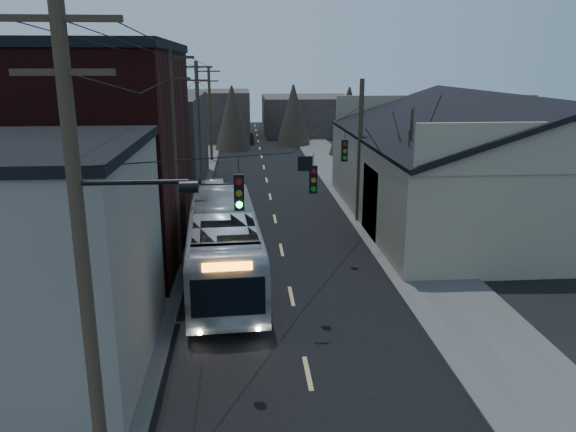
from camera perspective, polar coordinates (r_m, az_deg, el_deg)
The scene contains 13 objects.
road_surface at distance 38.68m, azimuth -1.68°, elevation 1.29°, with size 9.00×110.00×0.02m, color black.
sidewalk_left at distance 38.90m, azimuth -11.29°, elevation 1.15°, with size 4.00×110.00×0.12m, color #474744.
sidewalk_right at distance 39.51m, azimuth 7.77°, elevation 1.53°, with size 4.00×110.00×0.12m, color #474744.
building_clapboard at distance 18.90m, azimuth -26.60°, elevation -4.46°, with size 8.00×8.00×7.00m, color gray.
building_brick at distance 28.99m, azimuth -20.93°, elevation 5.63°, with size 10.00×12.00×10.00m, color black.
building_left_far at distance 44.54m, azimuth -14.53°, elevation 7.24°, with size 9.00×14.00×7.00m, color #2F2A26.
warehouse at distance 36.34m, azimuth 19.70°, elevation 3.82°, with size 16.16×20.60×7.73m.
building_far_left at distance 72.88m, azimuth -7.94°, elevation 10.13°, with size 10.00×12.00×6.00m, color #2F2A26.
building_far_right at distance 78.29m, azimuth 1.97°, elevation 10.24°, with size 12.00×14.00×5.00m, color #2F2A26.
bare_tree at distance 29.30m, azimuth 12.12°, elevation 3.60°, with size 0.40×0.40×7.20m, color black.
utility_lines at distance 31.96m, azimuth -6.84°, elevation 7.25°, with size 11.24×45.28×10.50m.
bus at distance 24.82m, azimuth -6.58°, elevation -2.75°, with size 2.89×12.35×3.44m, color #B3B9C0.
parked_car at distance 39.54m, azimuth -7.67°, elevation 2.53°, with size 1.53×4.39×1.45m, color #A8AAAF.
Camera 1 is at (-1.86, -7.48, 9.36)m, focal length 35.00 mm.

